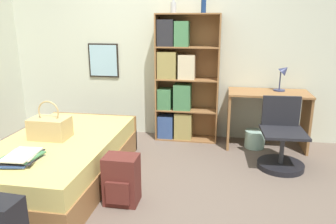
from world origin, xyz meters
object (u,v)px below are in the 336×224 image
object	(u,v)px
handbag	(50,127)
book_stack_on_bed	(22,157)
bottle_green	(173,7)
bottle_brown	(204,4)
backpack	(122,180)
bookcase	(179,81)
desk_lamp	(283,74)
waste_bin	(255,139)
desk	(267,110)
desk_chair	(281,147)
bed	(61,160)

from	to	relation	value
handbag	book_stack_on_bed	world-z (taller)	handbag
bottle_green	bottle_brown	xyz separation A→B (m)	(0.39, -0.02, 0.03)
bottle_brown	backpack	world-z (taller)	bottle_brown
bookcase	desk_lamp	bearing A→B (deg)	-0.81
book_stack_on_bed	waste_bin	size ratio (longest dim) A/B	1.56
desk	desk_lamp	distance (m)	0.51
waste_bin	desk_lamp	bearing A→B (deg)	26.13
desk_chair	backpack	bearing A→B (deg)	-145.54
bed	waste_bin	world-z (taller)	bed
bookcase	bottle_brown	bearing A→B (deg)	0.89
book_stack_on_bed	bottle_green	size ratio (longest dim) A/B	2.07
bed	handbag	bearing A→B (deg)	173.36
bed	bookcase	world-z (taller)	bookcase
bottle_brown	backpack	xyz separation A→B (m)	(-0.58, -1.80, -1.61)
handbag	bottle_brown	distance (m)	2.41
handbag	bottle_brown	world-z (taller)	bottle_brown
handbag	desk	xyz separation A→B (m)	(2.32, 1.34, -0.06)
bed	waste_bin	xyz separation A→B (m)	(2.09, 1.29, -0.11)
book_stack_on_bed	backpack	distance (m)	0.89
desk_chair	bottle_brown	bearing A→B (deg)	143.26
desk	desk_chair	distance (m)	0.67
backpack	waste_bin	xyz separation A→B (m)	(1.32, 1.63, -0.11)
book_stack_on_bed	bottle_brown	distance (m)	2.81
bed	handbag	distance (m)	0.36
bed	desk_lamp	size ratio (longest dim) A/B	5.50
bed	bookcase	xyz separation A→B (m)	(1.04, 1.47, 0.60)
bed	backpack	world-z (taller)	backpack
bottle_green	handbag	bearing A→B (deg)	-125.31
book_stack_on_bed	desk_chair	size ratio (longest dim) A/B	0.51
desk_chair	bookcase	bearing A→B (deg)	150.58
bottle_green	waste_bin	bearing A→B (deg)	-9.87
bookcase	bottle_green	world-z (taller)	bottle_green
bottle_green	desk_chair	distance (m)	2.21
bottle_brown	desk	distance (m)	1.60
desk_chair	handbag	bearing A→B (deg)	-163.29
desk_lamp	bed	bearing A→B (deg)	-148.94
bed	desk_chair	size ratio (longest dim) A/B	2.46
waste_bin	desk	bearing A→B (deg)	21.03
handbag	backpack	xyz separation A→B (m)	(0.86, -0.34, -0.35)
desk	bed	bearing A→B (deg)	-148.85
waste_bin	desk_chair	bearing A→B (deg)	-66.36
desk_lamp	handbag	bearing A→B (deg)	-150.05
waste_bin	bottle_brown	bearing A→B (deg)	166.49
bookcase	desk	world-z (taller)	bookcase
book_stack_on_bed	bookcase	distance (m)	2.33
desk	desk_lamp	world-z (taller)	desk_lamp
bottle_brown	desk	bearing A→B (deg)	-8.08
handbag	bottle_green	distance (m)	2.19
bed	bottle_green	bearing A→B (deg)	57.27
bottle_brown	waste_bin	world-z (taller)	bottle_brown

